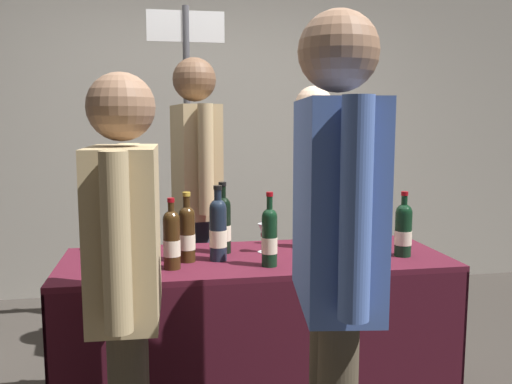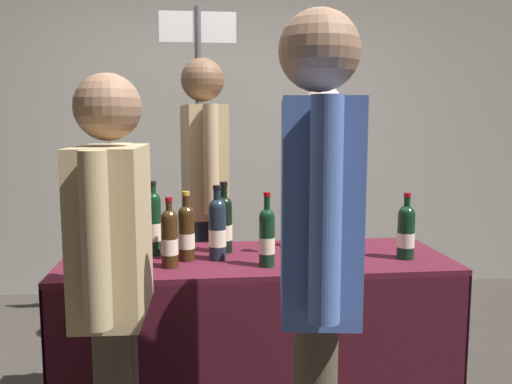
{
  "view_description": "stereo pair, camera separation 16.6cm",
  "coord_description": "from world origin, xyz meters",
  "views": [
    {
      "loc": [
        -0.43,
        -2.39,
        1.41
      ],
      "look_at": [
        0.0,
        0.0,
        1.09
      ],
      "focal_mm": 38.02,
      "sensor_mm": 36.0,
      "label": 1
    },
    {
      "loc": [
        -0.26,
        -2.41,
        1.41
      ],
      "look_at": [
        0.0,
        0.0,
        1.09
      ],
      "focal_mm": 38.02,
      "sensor_mm": 36.0,
      "label": 2
    }
  ],
  "objects": [
    {
      "name": "display_bottle_6",
      "position": [
        -0.62,
        0.19,
        0.92
      ],
      "size": [
        0.07,
        0.07,
        0.31
      ],
      "color": "#38230F",
      "rests_on": "tasting_table"
    },
    {
      "name": "booth_signpost",
      "position": [
        -0.25,
        1.1,
        1.3
      ],
      "size": [
        0.48,
        0.04,
        2.12
      ],
      "color": "#47474C",
      "rests_on": "ground_plane"
    },
    {
      "name": "taster_foreground_right",
      "position": [
        0.09,
        -0.86,
        1.05
      ],
      "size": [
        0.28,
        0.63,
        1.73
      ],
      "rotation": [
        0.0,
        0.0,
        1.42
      ],
      "color": "#4C4233",
      "rests_on": "ground_plane"
    },
    {
      "name": "featured_wine_bottle",
      "position": [
        0.51,
        0.18,
        0.94
      ],
      "size": [
        0.08,
        0.08,
        0.34
      ],
      "color": "#192333",
      "rests_on": "tasting_table"
    },
    {
      "name": "display_bottle_3",
      "position": [
        0.03,
        -0.17,
        0.92
      ],
      "size": [
        0.07,
        0.07,
        0.32
      ],
      "color": "black",
      "rests_on": "tasting_table"
    },
    {
      "name": "display_bottle_1",
      "position": [
        0.67,
        -0.1,
        0.92
      ],
      "size": [
        0.08,
        0.08,
        0.3
      ],
      "color": "black",
      "rests_on": "tasting_table"
    },
    {
      "name": "display_bottle_4",
      "position": [
        -0.51,
        0.21,
        0.94
      ],
      "size": [
        0.07,
        0.07,
        0.35
      ],
      "color": "black",
      "rests_on": "tasting_table"
    },
    {
      "name": "taster_foreground_left",
      "position": [
        -0.54,
        -0.64,
        0.93
      ],
      "size": [
        0.22,
        0.56,
        1.56
      ],
      "rotation": [
        0.0,
        0.0,
        1.54
      ],
      "color": "#4C4233",
      "rests_on": "ground_plane"
    },
    {
      "name": "tasting_table",
      "position": [
        0.0,
        0.0,
        0.54
      ],
      "size": [
        1.75,
        0.65,
        0.79
      ],
      "color": "#4C1423",
      "rests_on": "ground_plane"
    },
    {
      "name": "back_partition",
      "position": [
        0.0,
        2.1,
        1.5
      ],
      "size": [
        7.08,
        0.12,
        3.0
      ],
      "primitive_type": "cube",
      "color": "#9E998E",
      "rests_on": "ground_plane"
    },
    {
      "name": "wine_glass_near_taster",
      "position": [
        0.29,
        -0.19,
        0.89
      ],
      "size": [
        0.07,
        0.07,
        0.14
      ],
      "color": "silver",
      "rests_on": "tasting_table"
    },
    {
      "name": "wine_glass_mid",
      "position": [
        0.05,
        0.08,
        0.89
      ],
      "size": [
        0.06,
        0.06,
        0.14
      ],
      "color": "silver",
      "rests_on": "tasting_table"
    },
    {
      "name": "display_bottle_8",
      "position": [
        -0.47,
        0.09,
        0.94
      ],
      "size": [
        0.07,
        0.07,
        0.35
      ],
      "color": "black",
      "rests_on": "tasting_table"
    },
    {
      "name": "wine_glass_near_vendor",
      "position": [
        0.41,
        -0.14,
        0.89
      ],
      "size": [
        0.07,
        0.07,
        0.14
      ],
      "color": "silver",
      "rests_on": "tasting_table"
    },
    {
      "name": "vendor_presenter",
      "position": [
        0.48,
        0.72,
        0.97
      ],
      "size": [
        0.3,
        0.6,
        1.61
      ],
      "rotation": [
        0.0,
        0.0,
        -1.79
      ],
      "color": "#4C4233",
      "rests_on": "ground_plane"
    },
    {
      "name": "display_bottle_5",
      "position": [
        -0.18,
        -0.03,
        0.93
      ],
      "size": [
        0.08,
        0.08,
        0.34
      ],
      "color": "#192333",
      "rests_on": "tasting_table"
    },
    {
      "name": "vendor_assistant",
      "position": [
        -0.23,
        0.67,
        1.07
      ],
      "size": [
        0.27,
        0.62,
        1.76
      ],
      "rotation": [
        0.0,
        0.0,
        -1.44
      ],
      "color": "#2D3347",
      "rests_on": "ground_plane"
    },
    {
      "name": "flower_vase",
      "position": [
        0.3,
        0.13,
        0.93
      ],
      "size": [
        0.08,
        0.08,
        0.39
      ],
      "color": "tan",
      "rests_on": "tasting_table"
    },
    {
      "name": "display_bottle_7",
      "position": [
        -0.38,
        -0.14,
        0.92
      ],
      "size": [
        0.07,
        0.07,
        0.3
      ],
      "color": "#38230F",
      "rests_on": "tasting_table"
    },
    {
      "name": "display_bottle_0",
      "position": [
        -0.14,
        0.1,
        0.93
      ],
      "size": [
        0.08,
        0.08,
        0.34
      ],
      "color": "black",
      "rests_on": "tasting_table"
    },
    {
      "name": "display_bottle_2",
      "position": [
        -0.31,
        -0.03,
        0.92
      ],
      "size": [
        0.07,
        0.07,
        0.31
      ],
      "color": "#38230F",
      "rests_on": "tasting_table"
    }
  ]
}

